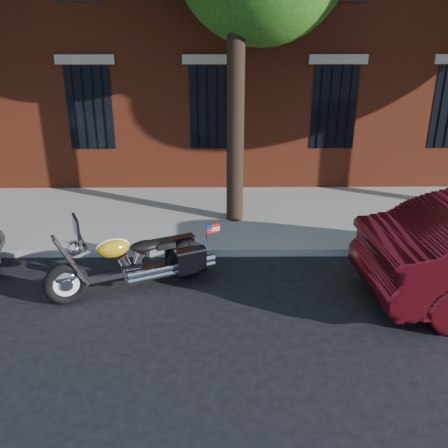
{
  "coord_description": "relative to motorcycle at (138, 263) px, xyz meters",
  "views": [
    {
      "loc": [
        0.16,
        -7.34,
        4.32
      ],
      "look_at": [
        0.24,
        0.8,
        0.9
      ],
      "focal_mm": 40.0,
      "sensor_mm": 36.0,
      "label": 1
    }
  ],
  "objects": [
    {
      "name": "sidewalk",
      "position": [
        1.21,
        3.16,
        -0.42
      ],
      "size": [
        40.0,
        3.6,
        0.15
      ],
      "primitive_type": "cube",
      "color": "gray",
      "rests_on": "ground"
    },
    {
      "name": "curb",
      "position": [
        1.21,
        1.28,
        -0.42
      ],
      "size": [
        40.0,
        0.16,
        0.15
      ],
      "primitive_type": "cube",
      "color": "gray",
      "rests_on": "ground"
    },
    {
      "name": "motorcycle",
      "position": [
        0.0,
        0.0,
        0.0
      ],
      "size": [
        2.81,
        1.53,
        1.46
      ],
      "rotation": [
        0.0,
        0.0,
        0.42
      ],
      "color": "black",
      "rests_on": "ground"
    },
    {
      "name": "ground",
      "position": [
        1.21,
        -0.1,
        -0.49
      ],
      "size": [
        120.0,
        120.0,
        0.0
      ],
      "primitive_type": "plane",
      "color": "black",
      "rests_on": "ground"
    }
  ]
}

